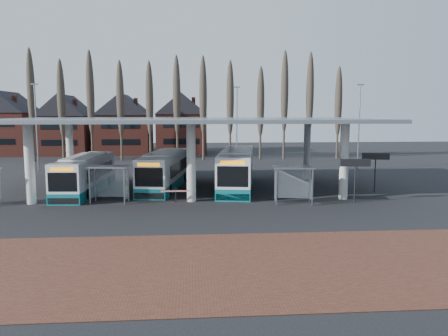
{
  "coord_description": "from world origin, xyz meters",
  "views": [
    {
      "loc": [
        -0.03,
        -30.74,
        6.76
      ],
      "look_at": [
        2.87,
        7.0,
        2.0
      ],
      "focal_mm": 35.0,
      "sensor_mm": 36.0,
      "label": 1
    }
  ],
  "objects": [
    {
      "name": "lamp_post_c",
      "position": [
        20.0,
        20.0,
        5.34
      ],
      "size": [
        0.8,
        0.16,
        10.17
      ],
      "color": "slate",
      "rests_on": "ground"
    },
    {
      "name": "info_sign_0",
      "position": [
        12.31,
        0.88,
        2.81
      ],
      "size": [
        2.26,
        0.25,
        3.35
      ],
      "rotation": [
        0.0,
        0.0,
        -0.06
      ],
      "color": "black",
      "rests_on": "ground"
    },
    {
      "name": "townhouse_row",
      "position": [
        -15.75,
        44.0,
        5.94
      ],
      "size": [
        36.8,
        10.3,
        12.25
      ],
      "color": "maroon",
      "rests_on": "ground"
    },
    {
      "name": "station_canopy",
      "position": [
        0.0,
        8.0,
        5.68
      ],
      "size": [
        32.0,
        16.0,
        6.34
      ],
      "color": "beige",
      "rests_on": "ground"
    },
    {
      "name": "brick_strip",
      "position": [
        0.0,
        -12.0,
        0.01
      ],
      "size": [
        70.0,
        10.0,
        0.03
      ],
      "primitive_type": "cube",
      "color": "brown",
      "rests_on": "ground"
    },
    {
      "name": "ground",
      "position": [
        0.0,
        0.0,
        0.0
      ],
      "size": [
        140.0,
        140.0,
        0.0
      ],
      "primitive_type": "plane",
      "color": "black",
      "rests_on": "ground"
    },
    {
      "name": "lamp_post_a",
      "position": [
        -18.0,
        22.0,
        5.34
      ],
      "size": [
        0.8,
        0.16,
        10.17
      ],
      "color": "slate",
      "rests_on": "ground"
    },
    {
      "name": "barrier",
      "position": [
        -1.22,
        1.87,
        0.85
      ],
      "size": [
        2.19,
        0.6,
        1.1
      ],
      "rotation": [
        0.0,
        0.0,
        0.01
      ],
      "color": "black",
      "rests_on": "ground"
    },
    {
      "name": "bus_0",
      "position": [
        -9.1,
        7.33,
        1.49
      ],
      "size": [
        3.06,
        11.48,
        3.16
      ],
      "rotation": [
        0.0,
        0.0,
        -0.06
      ],
      "color": "white",
      "rests_on": "ground"
    },
    {
      "name": "info_sign_1",
      "position": [
        15.82,
        5.39,
        2.83
      ],
      "size": [
        2.22,
        0.69,
        3.37
      ],
      "rotation": [
        0.0,
        0.0,
        -0.25
      ],
      "color": "black",
      "rests_on": "ground"
    },
    {
      "name": "shelter_2",
      "position": [
        7.62,
        1.05,
        2.05
      ],
      "size": [
        3.2,
        1.87,
        2.82
      ],
      "rotation": [
        0.0,
        0.0,
        -0.12
      ],
      "color": "gray",
      "rests_on": "ground"
    },
    {
      "name": "lamp_post_b",
      "position": [
        6.0,
        26.0,
        5.34
      ],
      "size": [
        0.8,
        0.16,
        10.17
      ],
      "color": "slate",
      "rests_on": "ground"
    },
    {
      "name": "shelter_1",
      "position": [
        -6.19,
        2.61,
        2.04
      ],
      "size": [
        3.18,
        1.86,
        2.81
      ],
      "rotation": [
        0.0,
        0.0,
        -0.12
      ],
      "color": "gray",
      "rests_on": "ground"
    },
    {
      "name": "bus_2",
      "position": [
        4.14,
        8.35,
        1.67
      ],
      "size": [
        4.67,
        13.05,
        3.55
      ],
      "rotation": [
        0.0,
        0.0,
        -0.16
      ],
      "color": "white",
      "rests_on": "ground"
    },
    {
      "name": "poplar_row",
      "position": [
        0.0,
        33.0,
        8.78
      ],
      "size": [
        45.1,
        1.1,
        14.5
      ],
      "color": "#473D33",
      "rests_on": "ground"
    },
    {
      "name": "bus_1",
      "position": [
        -2.39,
        8.99,
        1.55
      ],
      "size": [
        4.29,
        12.12,
        3.3
      ],
      "rotation": [
        0.0,
        0.0,
        -0.15
      ],
      "color": "white",
      "rests_on": "ground"
    }
  ]
}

